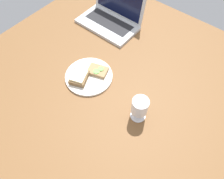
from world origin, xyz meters
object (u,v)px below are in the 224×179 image
object	(u,v)px
plate	(89,76)
sandwich_with_cucumber	(98,71)
wine_glass	(140,107)
sandwich_with_cheese	(79,77)
laptop	(111,17)

from	to	relation	value
plate	sandwich_with_cucumber	bearing A→B (deg)	66.30
wine_glass	sandwich_with_cheese	bearing A→B (deg)	-176.14
plate	laptop	size ratio (longest dim) A/B	0.67
plate	wine_glass	size ratio (longest dim) A/B	1.88
laptop	sandwich_with_cheese	bearing A→B (deg)	-70.38
wine_glass	laptop	xyz separation A→B (cm)	(-49.60, 41.58, -3.85)
sandwich_with_cucumber	laptop	world-z (taller)	laptop
sandwich_with_cucumber	sandwich_with_cheese	xyz separation A→B (cm)	(-4.01, -9.24, 0.69)
plate	sandwich_with_cucumber	distance (cm)	5.29
laptop	sandwich_with_cucumber	bearing A→B (deg)	-60.44
plate	sandwich_with_cheese	size ratio (longest dim) A/B	2.07
wine_glass	laptop	world-z (taller)	laptop
sandwich_with_cucumber	laptop	distance (cm)	39.87
wine_glass	plate	bearing A→B (deg)	175.83
plate	wine_glass	world-z (taller)	wine_glass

